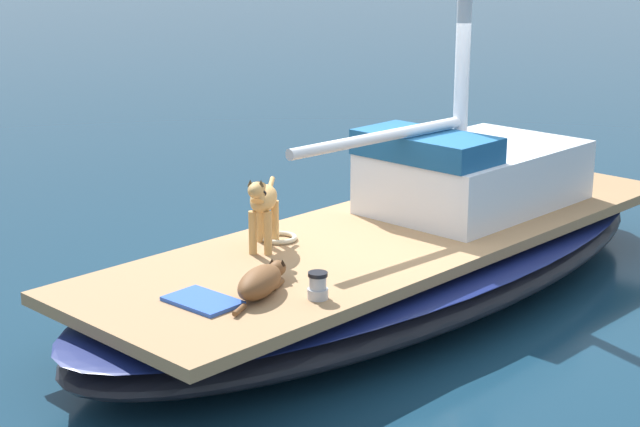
% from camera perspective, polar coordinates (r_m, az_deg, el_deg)
% --- Properties ---
extents(ground_plane, '(120.00, 120.00, 0.00)m').
position_cam_1_polar(ground_plane, '(9.63, 4.36, -4.68)').
color(ground_plane, '#143347').
extents(sailboat_main, '(2.89, 7.36, 0.66)m').
position_cam_1_polar(sailboat_main, '(9.52, 4.41, -2.79)').
color(sailboat_main, black).
rests_on(sailboat_main, ground).
extents(cabin_house, '(1.51, 2.29, 0.84)m').
position_cam_1_polar(cabin_house, '(10.20, 8.48, 2.26)').
color(cabin_house, silver).
rests_on(cabin_house, sailboat_main).
extents(dog_brown, '(0.53, 0.88, 0.22)m').
position_cam_1_polar(dog_brown, '(7.74, -3.32, -3.82)').
color(dog_brown, brown).
rests_on(dog_brown, sailboat_main).
extents(dog_tan, '(0.67, 0.77, 0.70)m').
position_cam_1_polar(dog_tan, '(8.72, -3.24, 0.61)').
color(dog_tan, tan).
rests_on(dog_tan, sailboat_main).
extents(deck_winch, '(0.16, 0.16, 0.21)m').
position_cam_1_polar(deck_winch, '(7.65, -0.12, -4.12)').
color(deck_winch, '#B7B7BC').
rests_on(deck_winch, sailboat_main).
extents(coiled_rope, '(0.32, 0.32, 0.04)m').
position_cam_1_polar(coiled_rope, '(9.09, -2.30, -1.37)').
color(coiled_rope, beige).
rests_on(coiled_rope, sailboat_main).
extents(deck_towel, '(0.59, 0.41, 0.03)m').
position_cam_1_polar(deck_towel, '(7.64, -6.62, -4.91)').
color(deck_towel, blue).
rests_on(deck_towel, sailboat_main).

